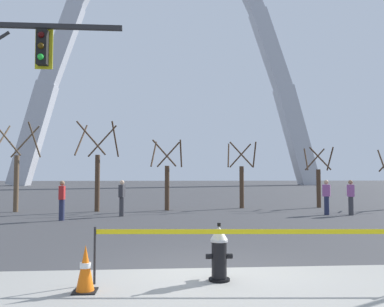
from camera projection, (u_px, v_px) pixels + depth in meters
name	position (u px, v px, depth m)	size (l,w,h in m)	color
ground_plane	(211.00, 271.00, 7.47)	(240.00, 240.00, 0.00)	#3D3D3F
fire_hydrant	(219.00, 254.00, 6.80)	(0.46, 0.48, 0.99)	black
caution_tape_barrier	(261.00, 244.00, 6.59)	(5.57, 0.43, 0.95)	#232326
traffic_cone_by_hydrant	(85.00, 269.00, 6.14)	(0.36, 0.36, 0.73)	black
monument_arch	(168.00, 54.00, 71.86)	(55.11, 3.24, 54.78)	#B2B5BC
tree_far_left	(16.00, 172.00, 19.62)	(2.02, 2.03, 4.39)	brown
tree_left_mid	(97.00, 172.00, 19.83)	(2.05, 2.06, 4.45)	#473323
tree_center_left	(167.00, 179.00, 20.47)	(1.68, 1.69, 3.61)	#473323
tree_center_right	(242.00, 179.00, 21.81)	(1.68, 1.69, 3.62)	#473323
tree_right_mid	(318.00, 181.00, 22.20)	(1.57, 1.58, 3.36)	#473323
pedestrian_walking_left	(62.00, 200.00, 15.86)	(0.22, 0.35, 1.59)	#232847
pedestrian_standing_center	(351.00, 197.00, 17.94)	(0.22, 0.34, 1.59)	#38383D
pedestrian_walking_right	(122.00, 198.00, 17.48)	(0.28, 0.38, 1.59)	#38383D
pedestrian_near_trees	(326.00, 197.00, 18.12)	(0.39, 0.34, 1.59)	#232847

